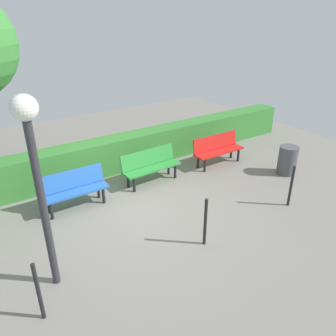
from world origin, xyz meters
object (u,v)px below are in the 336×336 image
(lamp_post, at_px, (34,159))
(trash_bin, at_px, (287,160))
(bench_blue, at_px, (74,188))
(bench_red, at_px, (218,148))
(bench_green, at_px, (150,165))

(lamp_post, xyz_separation_m, trash_bin, (-6.55, -0.51, -1.84))
(bench_blue, relative_size, lamp_post, 0.48)
(bench_red, xyz_separation_m, trash_bin, (-1.15, 1.57, -0.09))
(bench_red, height_order, lamp_post, lamp_post)
(lamp_post, height_order, trash_bin, lamp_post)
(bench_green, distance_m, trash_bin, 3.77)
(bench_green, bearing_deg, lamp_post, 32.64)
(lamp_post, bearing_deg, bench_blue, -117.38)
(lamp_post, bearing_deg, trash_bin, -175.54)
(lamp_post, distance_m, trash_bin, 6.82)
(bench_green, relative_size, lamp_post, 0.51)
(bench_red, distance_m, bench_green, 2.22)
(bench_red, bearing_deg, trash_bin, 126.58)
(bench_green, xyz_separation_m, trash_bin, (-3.37, 1.70, -0.09))
(bench_red, distance_m, bench_blue, 4.30)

